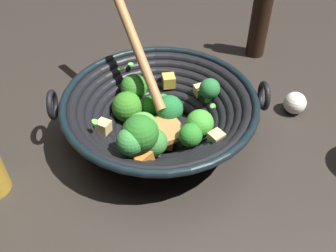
# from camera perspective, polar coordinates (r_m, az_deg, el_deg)

# --- Properties ---
(ground_plane) EXTENTS (4.00, 4.00, 0.00)m
(ground_plane) POSITION_cam_1_polar(r_m,az_deg,el_deg) (0.73, -1.18, -1.51)
(ground_plane) COLOR #28231E
(wok) EXTENTS (0.38, 0.41, 0.26)m
(wok) POSITION_cam_1_polar(r_m,az_deg,el_deg) (0.68, -1.37, 2.09)
(wok) COLOR black
(wok) RESTS_ON ground
(soy_sauce_bottle) EXTENTS (0.05, 0.05, 0.21)m
(soy_sauce_bottle) POSITION_cam_1_polar(r_m,az_deg,el_deg) (0.95, 13.77, 15.12)
(soy_sauce_bottle) COLOR black
(soy_sauce_bottle) RESTS_ON ground
(garlic_bulb) EXTENTS (0.05, 0.05, 0.05)m
(garlic_bulb) POSITION_cam_1_polar(r_m,az_deg,el_deg) (0.81, 18.71, 3.34)
(garlic_bulb) COLOR silver
(garlic_bulb) RESTS_ON ground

